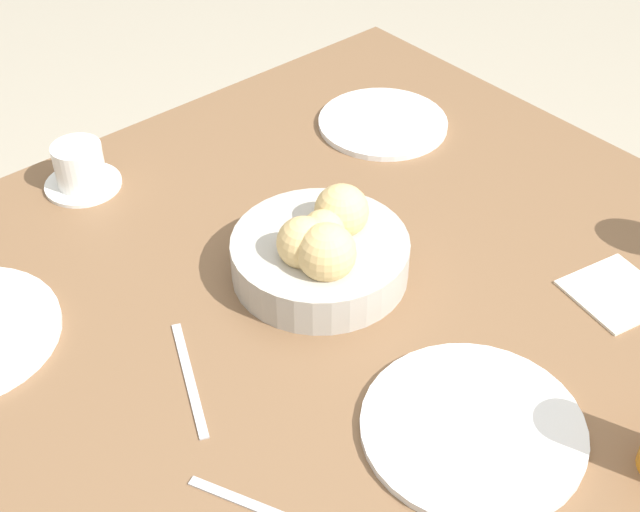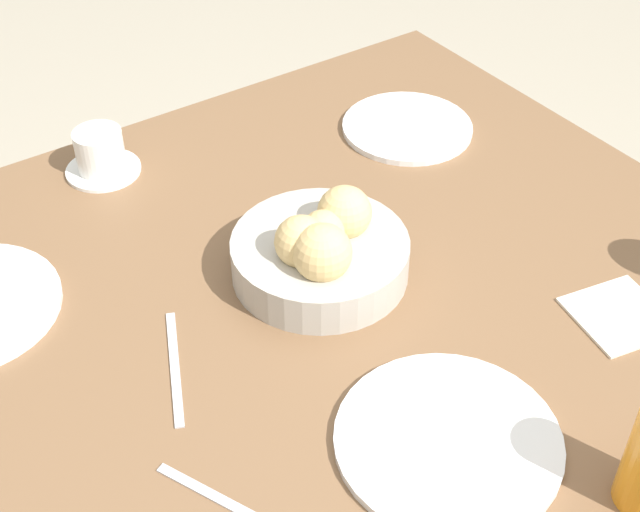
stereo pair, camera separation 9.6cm
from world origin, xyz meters
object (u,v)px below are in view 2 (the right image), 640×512
(bread_basket, at_px, (321,251))
(fork_silver, at_px, (176,369))
(napkin, at_px, (619,315))
(coffee_cup, at_px, (100,154))
(spoon_coffee, at_px, (213,495))
(plate_far_center, at_px, (448,440))
(plate_near_left, at_px, (407,127))

(bread_basket, distance_m, fork_silver, 0.24)
(napkin, bearing_deg, coffee_cup, -58.51)
(fork_silver, xyz_separation_m, napkin, (-0.50, 0.24, 0.00))
(bread_basket, relative_size, spoon_coffee, 1.80)
(plate_far_center, xyz_separation_m, coffee_cup, (0.10, -0.69, 0.03))
(plate_far_center, height_order, napkin, plate_far_center)
(plate_far_center, relative_size, spoon_coffee, 1.93)
(plate_near_left, height_order, coffee_cup, coffee_cup)
(coffee_cup, bearing_deg, plate_far_center, 98.02)
(plate_near_left, xyz_separation_m, coffee_cup, (0.46, -0.17, 0.03))
(bread_basket, height_order, spoon_coffee, bread_basket)
(coffee_cup, relative_size, napkin, 0.86)
(plate_far_center, distance_m, fork_silver, 0.33)
(bread_basket, height_order, plate_near_left, bread_basket)
(plate_near_left, distance_m, napkin, 0.50)
(plate_far_center, distance_m, coffee_cup, 0.70)
(plate_far_center, bearing_deg, spoon_coffee, -19.29)
(bread_basket, xyz_separation_m, napkin, (-0.27, 0.28, -0.04))
(coffee_cup, bearing_deg, bread_basket, 109.93)
(coffee_cup, height_order, napkin, coffee_cup)
(plate_far_center, relative_size, fork_silver, 1.45)
(plate_far_center, height_order, coffee_cup, coffee_cup)
(bread_basket, xyz_separation_m, coffee_cup, (0.14, -0.39, -0.01))
(bread_basket, height_order, plate_far_center, bread_basket)
(fork_silver, bearing_deg, plate_far_center, 126.36)
(plate_far_center, relative_size, coffee_cup, 2.20)
(bread_basket, relative_size, plate_far_center, 0.93)
(bread_basket, relative_size, napkin, 1.77)
(plate_near_left, bearing_deg, napkin, 83.97)
(bread_basket, bearing_deg, fork_silver, 9.95)
(bread_basket, height_order, napkin, bread_basket)
(spoon_coffee, xyz_separation_m, napkin, (-0.55, 0.06, 0.00))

